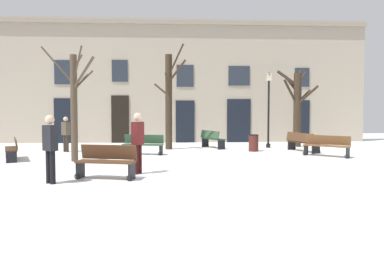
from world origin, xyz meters
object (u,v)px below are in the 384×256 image
(litter_bin, at_px, (254,143))
(bench_back_to_back_right, at_px, (12,148))
(bench_near_center_tree, at_px, (107,161))
(person_crossing_plaza, at_px, (138,140))
(bench_near_lamp, at_px, (327,145))
(person_by_shop_door, at_px, (50,145))
(bench_far_corner, at_px, (212,139))
(bench_back_to_back_left, at_px, (143,144))
(tree_foreground, at_px, (297,105))
(tree_near_facade, at_px, (75,102))
(tree_left_of_center, at_px, (169,100))
(person_strolling, at_px, (66,133))
(bench_facing_shops, at_px, (302,142))
(streetlamp, at_px, (269,102))

(litter_bin, distance_m, bench_back_to_back_right, 10.14)
(bench_near_center_tree, distance_m, person_crossing_plaza, 1.21)
(bench_near_lamp, relative_size, person_by_shop_door, 0.93)
(bench_near_lamp, height_order, person_crossing_plaza, person_crossing_plaza)
(person_crossing_plaza, bearing_deg, bench_near_lamp, -36.33)
(bench_far_corner, bearing_deg, bench_back_to_back_right, 90.65)
(litter_bin, height_order, person_crossing_plaza, person_crossing_plaza)
(bench_back_to_back_right, distance_m, person_crossing_plaza, 6.11)
(bench_near_lamp, xyz_separation_m, bench_back_to_back_left, (-7.57, 1.10, -0.02))
(tree_foreground, xyz_separation_m, bench_near_lamp, (-0.19, -4.16, -1.71))
(bench_far_corner, distance_m, person_by_shop_door, 10.08)
(tree_near_facade, bearing_deg, bench_near_center_tree, -63.77)
(bench_back_to_back_right, bearing_deg, tree_near_facade, 54.48)
(bench_near_lamp, relative_size, bench_back_to_back_left, 0.92)
(bench_near_lamp, bearing_deg, tree_left_of_center, -165.59)
(bench_near_lamp, xyz_separation_m, person_crossing_plaza, (-7.36, -3.72, 0.57))
(bench_back_to_back_left, distance_m, person_crossing_plaza, 4.86)
(tree_near_facade, distance_m, bench_near_center_tree, 4.37)
(tree_foreground, bearing_deg, bench_back_to_back_left, -158.48)
(bench_far_corner, bearing_deg, litter_bin, -156.10)
(bench_back_to_back_right, relative_size, person_strolling, 1.19)
(bench_facing_shops, bearing_deg, bench_back_to_back_left, 77.25)
(litter_bin, relative_size, bench_near_lamp, 0.47)
(bench_far_corner, height_order, person_strolling, person_strolling)
(streetlamp, height_order, person_strolling, streetlamp)
(bench_back_to_back_right, bearing_deg, person_crossing_plaza, 32.29)
(tree_foreground, distance_m, bench_near_lamp, 4.50)
(bench_far_corner, xyz_separation_m, person_strolling, (-6.82, -1.30, 0.41))
(litter_bin, distance_m, bench_far_corner, 2.32)
(bench_back_to_back_left, bearing_deg, person_strolling, 174.97)
(bench_near_lamp, distance_m, person_crossing_plaza, 8.26)
(bench_back_to_back_left, bearing_deg, tree_foreground, 34.77)
(bench_near_lamp, xyz_separation_m, person_by_shop_door, (-9.47, -5.07, 0.54))
(tree_left_of_center, height_order, tree_near_facade, tree_left_of_center)
(litter_bin, distance_m, bench_near_center_tree, 8.58)
(tree_foreground, distance_m, bench_facing_shops, 2.98)
(bench_near_center_tree, bearing_deg, bench_near_lamp, 42.44)
(tree_near_facade, bearing_deg, litter_bin, 21.56)
(person_by_shop_door, height_order, person_crossing_plaza, person_crossing_plaza)
(litter_bin, xyz_separation_m, person_strolling, (-8.57, 0.22, 0.49))
(bench_near_lamp, bearing_deg, bench_far_corner, -179.01)
(bench_near_lamp, bearing_deg, bench_facing_shops, 142.70)
(tree_foreground, bearing_deg, streetlamp, -163.58)
(tree_foreground, bearing_deg, bench_near_center_tree, -134.10)
(tree_near_facade, xyz_separation_m, bench_near_lamp, (9.93, 0.85, -1.76))
(person_crossing_plaza, bearing_deg, bench_near_center_tree, 159.31)
(tree_left_of_center, bearing_deg, bench_facing_shops, -12.94)
(litter_bin, relative_size, bench_facing_shops, 0.41)
(tree_left_of_center, distance_m, bench_near_center_tree, 8.05)
(bench_facing_shops, bearing_deg, tree_left_of_center, 58.85)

